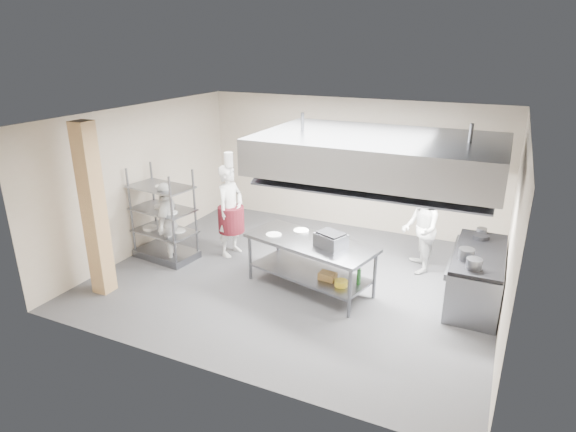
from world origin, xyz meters
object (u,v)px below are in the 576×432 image
at_px(island, 310,265).
at_px(griddle, 331,240).
at_px(pass_rack, 163,214).
at_px(stockpot, 466,254).
at_px(chef_line, 420,229).
at_px(chef_plating, 168,223).
at_px(chef_head, 230,211).
at_px(cooking_range, 477,278).

xyz_separation_m(island, griddle, (0.40, -0.08, 0.57)).
xyz_separation_m(island, pass_rack, (-3.16, -0.01, 0.47)).
bearing_deg(pass_rack, stockpot, 10.98).
distance_m(chef_line, chef_plating, 4.87).
distance_m(chef_plating, stockpot, 5.52).
xyz_separation_m(pass_rack, chef_plating, (0.20, -0.13, -0.11)).
height_order(chef_plating, stockpot, chef_plating).
distance_m(chef_line, griddle, 2.02).
height_order(chef_head, chef_plating, chef_head).
relative_size(cooking_range, chef_head, 1.06).
xyz_separation_m(chef_plating, griddle, (3.37, 0.06, 0.21)).
xyz_separation_m(pass_rack, chef_line, (4.77, 1.55, -0.08)).
bearing_deg(stockpot, griddle, -167.36).
distance_m(griddle, stockpot, 2.17).
xyz_separation_m(griddle, stockpot, (2.12, 0.48, -0.04)).
distance_m(pass_rack, chef_line, 5.01).
distance_m(chef_head, griddle, 2.56).
bearing_deg(stockpot, pass_rack, -175.93).
bearing_deg(griddle, island, -169.20).
height_order(pass_rack, chef_line, pass_rack).
bearing_deg(stockpot, island, -171.19).
height_order(island, chef_plating, chef_plating).
xyz_separation_m(pass_rack, cooking_range, (5.88, 0.80, -0.51)).
distance_m(island, stockpot, 2.61).
distance_m(cooking_range, chef_plating, 5.77).
xyz_separation_m(pass_rack, stockpot, (5.69, 0.40, 0.06)).
xyz_separation_m(island, chef_plating, (-2.96, -0.14, 0.37)).
xyz_separation_m(pass_rack, chef_head, (1.13, 0.70, 0.01)).
height_order(island, chef_line, chef_line).
bearing_deg(griddle, cooking_range, 43.11).
bearing_deg(griddle, stockpot, 35.18).
relative_size(chef_head, stockpot, 7.52).
relative_size(chef_head, griddle, 3.91).
distance_m(cooking_range, griddle, 2.54).
xyz_separation_m(chef_head, stockpot, (4.56, -0.30, 0.04)).
xyz_separation_m(island, cooking_range, (2.72, 0.78, -0.04)).
height_order(chef_head, chef_line, chef_head).
bearing_deg(chef_plating, pass_rack, -144.39).
bearing_deg(griddle, chef_line, 76.14).
bearing_deg(pass_rack, griddle, 5.78).
height_order(island, griddle, griddle).
bearing_deg(chef_plating, griddle, 69.38).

